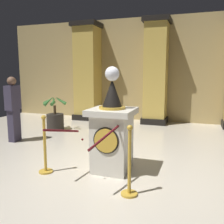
% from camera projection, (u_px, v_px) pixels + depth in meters
% --- Properties ---
extents(ground_plane, '(11.74, 11.74, 0.00)m').
position_uv_depth(ground_plane, '(112.00, 170.00, 4.44)').
color(ground_plane, beige).
extents(back_wall, '(11.74, 0.16, 3.63)m').
position_uv_depth(back_wall, '(158.00, 70.00, 8.82)').
color(back_wall, tan).
rests_on(back_wall, ground_plane).
extents(pedestal_clock, '(0.76, 0.76, 1.82)m').
position_uv_depth(pedestal_clock, '(112.00, 132.00, 4.33)').
color(pedestal_clock, silver).
rests_on(pedestal_clock, ground_plane).
extents(stanchion_near, '(0.24, 0.24, 1.01)m').
position_uv_depth(stanchion_near, '(45.00, 153.00, 4.30)').
color(stanchion_near, gold).
rests_on(stanchion_near, ground_plane).
extents(stanchion_far, '(0.24, 0.24, 1.01)m').
position_uv_depth(stanchion_far, '(129.00, 171.00, 3.50)').
color(stanchion_far, gold).
rests_on(stanchion_far, ground_plane).
extents(velvet_rope, '(0.99, 0.97, 0.22)m').
position_uv_depth(velvet_rope, '(82.00, 134.00, 3.83)').
color(velvet_rope, '#591419').
extents(column_left, '(0.96, 0.96, 3.49)m').
position_uv_depth(column_left, '(88.00, 72.00, 9.19)').
color(column_left, black).
rests_on(column_left, ground_plane).
extents(column_centre_rear, '(0.87, 0.87, 3.49)m').
position_uv_depth(column_centre_rear, '(156.00, 72.00, 8.39)').
color(column_centre_rear, black).
rests_on(column_centre_rear, ground_plane).
extents(potted_palm_left, '(0.76, 0.69, 1.06)m').
position_uv_depth(potted_palm_left, '(55.00, 119.00, 7.57)').
color(potted_palm_left, '#2D2823').
rests_on(potted_palm_left, ground_plane).
extents(bystander_guest, '(0.23, 0.36, 1.62)m').
position_uv_depth(bystander_guest, '(13.00, 108.00, 6.22)').
color(bystander_guest, '#383347').
rests_on(bystander_guest, ground_plane).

